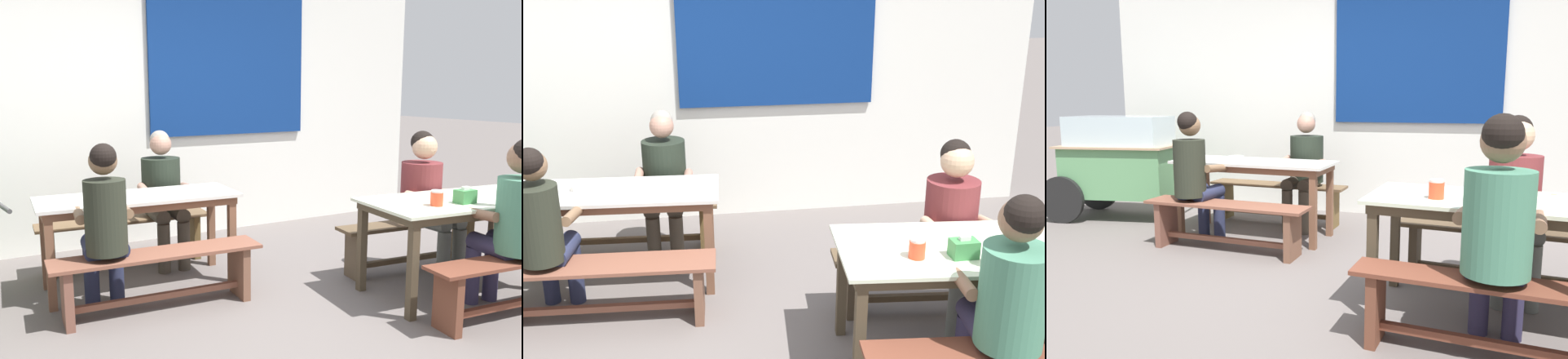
{
  "view_description": "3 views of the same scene",
  "coord_description": "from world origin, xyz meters",
  "views": [
    {
      "loc": [
        -2.02,
        -3.08,
        1.6
      ],
      "look_at": [
        0.25,
        1.0,
        0.82
      ],
      "focal_mm": 38.06,
      "sensor_mm": 36.0,
      "label": 1
    },
    {
      "loc": [
        -0.21,
        -3.09,
        2.19
      ],
      "look_at": [
        0.43,
        0.67,
        0.93
      ],
      "focal_mm": 41.16,
      "sensor_mm": 36.0,
      "label": 2
    },
    {
      "loc": [
        1.11,
        -3.23,
        1.32
      ],
      "look_at": [
        -0.08,
        0.69,
        0.67
      ],
      "focal_mm": 33.78,
      "sensor_mm": 36.0,
      "label": 3
    }
  ],
  "objects": [
    {
      "name": "tissue_box",
      "position": [
        1.27,
        -0.3,
        0.8
      ],
      "size": [
        0.15,
        0.1,
        0.13
      ],
      "color": "#3C8246",
      "rests_on": "dining_table_near"
    },
    {
      "name": "bench_far_back",
      "position": [
        -0.74,
        1.74,
        0.29
      ],
      "size": [
        1.54,
        0.38,
        0.44
      ],
      "color": "brown",
      "rests_on": "ground_plane"
    },
    {
      "name": "bench_near_back",
      "position": [
        1.43,
        0.39,
        0.29
      ],
      "size": [
        1.43,
        0.4,
        0.44
      ],
      "color": "brown",
      "rests_on": "ground_plane"
    },
    {
      "name": "bench_near_front",
      "position": [
        1.32,
        -0.73,
        0.28
      ],
      "size": [
        1.44,
        0.41,
        0.44
      ],
      "color": "brown",
      "rests_on": "ground_plane"
    },
    {
      "name": "backdrop_wall",
      "position": [
        0.02,
        2.52,
        1.59
      ],
      "size": [
        6.39,
        0.23,
        3.03
      ],
      "color": "silver",
      "rests_on": "ground_plane"
    },
    {
      "name": "dining_table_near",
      "position": [
        1.37,
        -0.17,
        0.67
      ],
      "size": [
        1.6,
        0.89,
        0.75
      ],
      "color": "beige",
      "rests_on": "ground_plane"
    },
    {
      "name": "person_center_facing",
      "position": [
        -0.4,
        1.66,
        0.69
      ],
      "size": [
        0.48,
        0.58,
        1.22
      ],
      "color": "#453D32",
      "rests_on": "ground_plane"
    },
    {
      "name": "ground_plane",
      "position": [
        0.0,
        0.0,
        0.0
      ],
      "size": [
        40.0,
        40.0,
        0.0
      ],
      "primitive_type": "plane",
      "color": "#625B57"
    },
    {
      "name": "dining_table_far",
      "position": [
        -0.77,
        1.18,
        0.66
      ],
      "size": [
        1.6,
        0.7,
        0.75
      ],
      "color": "silver",
      "rests_on": "ground_plane"
    },
    {
      "name": "person_left_back_turned",
      "position": [
        -1.15,
        0.7,
        0.69
      ],
      "size": [
        0.43,
        0.51,
        1.23
      ],
      "color": "#272D4A",
      "rests_on": "ground_plane"
    },
    {
      "name": "person_right_near_table",
      "position": [
        1.51,
        0.32,
        0.7
      ],
      "size": [
        0.46,
        0.6,
        1.23
      ],
      "color": "#5E635C",
      "rests_on": "ground_plane"
    },
    {
      "name": "person_near_front",
      "position": [
        1.33,
        -0.67,
        0.72
      ],
      "size": [
        0.48,
        0.56,
        1.27
      ],
      "color": "#302B49",
      "rests_on": "ground_plane"
    },
    {
      "name": "soup_bowl",
      "position": [
        -0.98,
        1.22,
        0.77
      ],
      "size": [
        0.15,
        0.15,
        0.04
      ],
      "primitive_type": "cylinder",
      "color": "silver",
      "rests_on": "dining_table_far"
    },
    {
      "name": "condiment_jar",
      "position": [
        1.01,
        -0.26,
        0.8
      ],
      "size": [
        0.09,
        0.09,
        0.12
      ],
      "color": "#E54C2A",
      "rests_on": "dining_table_near"
    },
    {
      "name": "bench_far_front",
      "position": [
        -0.81,
        0.61,
        0.29
      ],
      "size": [
        1.53,
        0.41,
        0.44
      ],
      "color": "brown",
      "rests_on": "ground_plane"
    }
  ]
}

